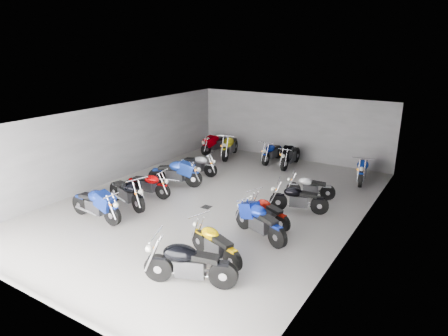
{
  "coord_description": "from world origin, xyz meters",
  "views": [
    {
      "loc": [
        7.56,
        -11.34,
        5.67
      ],
      "look_at": [
        -0.26,
        1.1,
        1.0
      ],
      "focal_mm": 32.0,
      "sensor_mm": 36.0,
      "label": 1
    }
  ],
  "objects": [
    {
      "name": "motorcycle_right_d",
      "position": [
        2.46,
        -0.59,
        0.45
      ],
      "size": [
        1.79,
        0.73,
        0.82
      ],
      "rotation": [
        0.0,
        0.0,
        1.23
      ],
      "color": "black",
      "rests_on": "ground"
    },
    {
      "name": "drain_grate",
      "position": [
        0.0,
        -0.5,
        0.01
      ],
      "size": [
        0.32,
        0.32,
        0.01
      ],
      "primitive_type": "cube",
      "color": "black",
      "rests_on": "ground"
    },
    {
      "name": "motorcycle_left_d",
      "position": [
        -2.49,
        -0.8,
        0.48
      ],
      "size": [
        2.0,
        0.46,
        0.88
      ],
      "rotation": [
        0.0,
        0.0,
        -1.45
      ],
      "color": "black",
      "rests_on": "ground"
    },
    {
      "name": "motorcycle_right_c",
      "position": [
        2.65,
        -1.54,
        0.53
      ],
      "size": [
        2.1,
        0.95,
        0.97
      ],
      "rotation": [
        0.0,
        0.0,
        1.19
      ],
      "color": "black",
      "rests_on": "ground"
    },
    {
      "name": "motorcycle_right_a",
      "position": [
        2.35,
        -4.64,
        0.56
      ],
      "size": [
        2.24,
        1.0,
        1.03
      ],
      "rotation": [
        0.0,
        0.0,
        1.94
      ],
      "color": "black",
      "rests_on": "ground"
    },
    {
      "name": "motorcycle_right_f",
      "position": [
        2.8,
        2.31,
        0.44
      ],
      "size": [
        1.79,
        0.68,
        0.81
      ],
      "rotation": [
        0.0,
        0.0,
        1.88
      ],
      "color": "black",
      "rests_on": "ground"
    },
    {
      "name": "motorcycle_back_d",
      "position": [
        0.59,
        5.63,
        0.55
      ],
      "size": [
        0.47,
        2.28,
        1.0
      ],
      "rotation": [
        0.0,
        0.0,
        3.19
      ],
      "color": "black",
      "rests_on": "ground"
    },
    {
      "name": "motorcycle_left_b",
      "position": [
        -2.49,
        -3.29,
        0.55
      ],
      "size": [
        2.28,
        0.46,
        1.0
      ],
      "rotation": [
        0.0,
        0.0,
        -1.6
      ],
      "color": "black",
      "rests_on": "ground"
    },
    {
      "name": "wall_back",
      "position": [
        0.0,
        7.0,
        1.6
      ],
      "size": [
        10.0,
        0.1,
        3.2
      ],
      "primitive_type": "cube",
      "color": "gray",
      "rests_on": "ground"
    },
    {
      "name": "motorcycle_right_b",
      "position": [
        2.24,
        -3.35,
        0.48
      ],
      "size": [
        1.96,
        0.73,
        0.89
      ],
      "rotation": [
        0.0,
        0.0,
        1.27
      ],
      "color": "black",
      "rests_on": "ground"
    },
    {
      "name": "motorcycle_back_a",
      "position": [
        -3.74,
        5.8,
        0.51
      ],
      "size": [
        0.57,
        2.1,
        0.93
      ],
      "rotation": [
        0.0,
        0.0,
        2.95
      ],
      "color": "black",
      "rests_on": "ground"
    },
    {
      "name": "motorcycle_back_f",
      "position": [
        4.01,
        5.27,
        0.54
      ],
      "size": [
        0.59,
        2.24,
        0.99
      ],
      "rotation": [
        0.0,
        0.0,
        3.31
      ],
      "color": "black",
      "rests_on": "ground"
    },
    {
      "name": "motorcycle_left_c",
      "position": [
        -2.44,
        -1.95,
        0.54
      ],
      "size": [
        2.21,
        0.73,
        0.99
      ],
      "rotation": [
        0.0,
        0.0,
        -1.83
      ],
      "color": "black",
      "rests_on": "ground"
    },
    {
      "name": "ground",
      "position": [
        0.0,
        0.0,
        0.0
      ],
      "size": [
        14.0,
        14.0,
        0.0
      ],
      "primitive_type": "plane",
      "color": "gray",
      "rests_on": "ground"
    },
    {
      "name": "motorcycle_right_e",
      "position": [
        2.92,
        0.85,
        0.49
      ],
      "size": [
        1.98,
        0.75,
        0.9
      ],
      "rotation": [
        0.0,
        0.0,
        1.88
      ],
      "color": "black",
      "rests_on": "ground"
    },
    {
      "name": "wall_left",
      "position": [
        -5.0,
        0.0,
        1.6
      ],
      "size": [
        0.1,
        14.0,
        3.2
      ],
      "primitive_type": "cube",
      "color": "gray",
      "rests_on": "ground"
    },
    {
      "name": "motorcycle_back_c",
      "position": [
        -0.47,
        5.85,
        0.5
      ],
      "size": [
        0.4,
        2.07,
        0.91
      ],
      "rotation": [
        0.0,
        0.0,
        3.15
      ],
      "color": "black",
      "rests_on": "ground"
    },
    {
      "name": "wall_right",
      "position": [
        5.0,
        0.0,
        1.6
      ],
      "size": [
        0.1,
        14.0,
        3.2
      ],
      "primitive_type": "cube",
      "color": "gray",
      "rests_on": "ground"
    },
    {
      "name": "motorcycle_back_b",
      "position": [
        -2.66,
        5.46,
        0.58
      ],
      "size": [
        0.79,
        2.36,
        1.06
      ],
      "rotation": [
        0.0,
        0.0,
        3.41
      ],
      "color": "black",
      "rests_on": "ground"
    },
    {
      "name": "motorcycle_left_e",
      "position": [
        -2.32,
        0.67,
        0.55
      ],
      "size": [
        2.18,
        0.96,
        1.0
      ],
      "rotation": [
        0.0,
        0.0,
        -1.2
      ],
      "color": "black",
      "rests_on": "ground"
    },
    {
      "name": "ceiling",
      "position": [
        0.0,
        0.0,
        3.22
      ],
      "size": [
        10.0,
        14.0,
        0.04
      ],
      "primitive_type": "cube",
      "color": "black",
      "rests_on": "wall_back"
    },
    {
      "name": "motorcycle_left_f",
      "position": [
        -2.4,
        2.3,
        0.48
      ],
      "size": [
        1.99,
        0.43,
        0.88
      ],
      "rotation": [
        0.0,
        0.0,
        -1.49
      ],
      "color": "black",
      "rests_on": "ground"
    }
  ]
}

